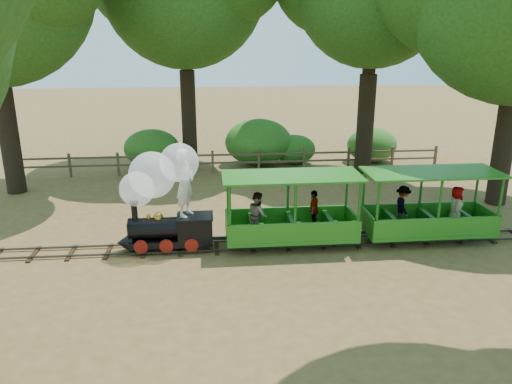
{
  "coord_description": "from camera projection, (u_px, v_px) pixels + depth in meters",
  "views": [
    {
      "loc": [
        -1.13,
        -12.99,
        5.79
      ],
      "look_at": [
        0.16,
        0.5,
        1.47
      ],
      "focal_mm": 35.0,
      "sensor_mm": 36.0,
      "label": 1
    }
  ],
  "objects": [
    {
      "name": "ground",
      "position": [
        252.0,
        247.0,
        14.18
      ],
      "size": [
        90.0,
        90.0,
        0.0
      ],
      "primitive_type": "plane",
      "color": "olive",
      "rests_on": "ground"
    },
    {
      "name": "track",
      "position": [
        252.0,
        245.0,
        14.16
      ],
      "size": [
        22.0,
        1.0,
        0.1
      ],
      "color": "#3F3D3A",
      "rests_on": "ground"
    },
    {
      "name": "shrub_mid_e",
      "position": [
        294.0,
        149.0,
        23.05
      ],
      "size": [
        1.96,
        1.51,
        1.36
      ],
      "primitive_type": "ellipsoid",
      "color": "#2D6B1E",
      "rests_on": "ground"
    },
    {
      "name": "shrub_west",
      "position": [
        152.0,
        148.0,
        22.41
      ],
      "size": [
        2.5,
        1.92,
        1.73
      ],
      "primitive_type": "ellipsoid",
      "color": "#2D6B1E",
      "rests_on": "ground"
    },
    {
      "name": "shrub_east",
      "position": [
        372.0,
        145.0,
        23.34
      ],
      "size": [
        2.35,
        1.81,
        1.63
      ],
      "primitive_type": "ellipsoid",
      "color": "#2D6B1E",
      "rests_on": "ground"
    },
    {
      "name": "shrub_mid_w",
      "position": [
        258.0,
        142.0,
        22.79
      ],
      "size": [
        3.05,
        2.35,
        2.11
      ],
      "primitive_type": "ellipsoid",
      "color": "#2D6B1E",
      "rests_on": "ground"
    },
    {
      "name": "carriage_rear",
      "position": [
        427.0,
        213.0,
        14.43
      ],
      "size": [
        3.83,
        1.56,
        1.99
      ],
      "color": "#27791A",
      "rests_on": "track"
    },
    {
      "name": "carriage_front",
      "position": [
        288.0,
        219.0,
        14.02
      ],
      "size": [
        3.83,
        1.56,
        1.99
      ],
      "color": "#27791A",
      "rests_on": "track"
    },
    {
      "name": "locomotive",
      "position": [
        162.0,
        190.0,
        13.5
      ],
      "size": [
        2.68,
        1.26,
        3.07
      ],
      "color": "black",
      "rests_on": "ground"
    },
    {
      "name": "fence",
      "position": [
        236.0,
        160.0,
        21.59
      ],
      "size": [
        18.1,
        0.1,
        1.0
      ],
      "color": "brown",
      "rests_on": "ground"
    }
  ]
}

